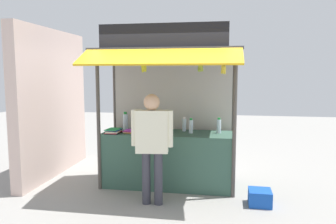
{
  "coord_description": "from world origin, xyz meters",
  "views": [
    {
      "loc": [
        0.91,
        -5.38,
        1.9
      ],
      "look_at": [
        0.0,
        0.0,
        1.27
      ],
      "focal_mm": 35.07,
      "sensor_mm": 36.0,
      "label": 1
    }
  ],
  "objects_px": {
    "water_bottle_back_left": "(219,126)",
    "water_bottle_far_right": "(191,126)",
    "water_bottle_left": "(184,125)",
    "water_bottle_front_left": "(144,123)",
    "magazine_stack_mid_right": "(114,131)",
    "magazine_stack_back_right": "(131,131)",
    "banana_bunch_rightmost": "(200,67)",
    "plastic_crate": "(260,198)",
    "banana_bunch_inner_right": "(144,67)",
    "vendor_person": "(152,139)",
    "banana_bunch_inner_left": "(224,69)",
    "water_bottle_far_left": "(138,121)",
    "water_bottle_right": "(125,121)"
  },
  "relations": [
    {
      "from": "magazine_stack_mid_right",
      "to": "water_bottle_far_left",
      "type": "bearing_deg",
      "value": 60.26
    },
    {
      "from": "magazine_stack_back_right",
      "to": "banana_bunch_inner_right",
      "type": "xyz_separation_m",
      "value": [
        0.33,
        -0.39,
        1.07
      ]
    },
    {
      "from": "water_bottle_right",
      "to": "plastic_crate",
      "type": "distance_m",
      "value": 2.59
    },
    {
      "from": "water_bottle_far_left",
      "to": "magazine_stack_back_right",
      "type": "height_order",
      "value": "water_bottle_far_left"
    },
    {
      "from": "water_bottle_far_right",
      "to": "water_bottle_left",
      "type": "height_order",
      "value": "water_bottle_far_right"
    },
    {
      "from": "water_bottle_left",
      "to": "banana_bunch_inner_right",
      "type": "distance_m",
      "value": 1.29
    },
    {
      "from": "water_bottle_back_left",
      "to": "water_bottle_front_left",
      "type": "bearing_deg",
      "value": -178.64
    },
    {
      "from": "water_bottle_left",
      "to": "magazine_stack_back_right",
      "type": "distance_m",
      "value": 0.92
    },
    {
      "from": "vendor_person",
      "to": "banana_bunch_inner_left",
      "type": "bearing_deg",
      "value": 13.78
    },
    {
      "from": "magazine_stack_mid_right",
      "to": "banana_bunch_rightmost",
      "type": "bearing_deg",
      "value": -10.23
    },
    {
      "from": "water_bottle_right",
      "to": "plastic_crate",
      "type": "height_order",
      "value": "water_bottle_right"
    },
    {
      "from": "banana_bunch_inner_right",
      "to": "banana_bunch_inner_left",
      "type": "bearing_deg",
      "value": 0.09
    },
    {
      "from": "water_bottle_front_left",
      "to": "magazine_stack_mid_right",
      "type": "height_order",
      "value": "water_bottle_front_left"
    },
    {
      "from": "water_bottle_right",
      "to": "banana_bunch_inner_right",
      "type": "distance_m",
      "value": 1.26
    },
    {
      "from": "water_bottle_far_right",
      "to": "magazine_stack_mid_right",
      "type": "relative_size",
      "value": 0.79
    },
    {
      "from": "magazine_stack_mid_right",
      "to": "plastic_crate",
      "type": "bearing_deg",
      "value": -10.1
    },
    {
      "from": "water_bottle_far_left",
      "to": "banana_bunch_inner_right",
      "type": "height_order",
      "value": "banana_bunch_inner_right"
    },
    {
      "from": "water_bottle_back_left",
      "to": "water_bottle_far_right",
      "type": "distance_m",
      "value": 0.47
    },
    {
      "from": "banana_bunch_inner_left",
      "to": "banana_bunch_rightmost",
      "type": "relative_size",
      "value": 1.15
    },
    {
      "from": "water_bottle_front_left",
      "to": "water_bottle_back_left",
      "type": "bearing_deg",
      "value": 1.36
    },
    {
      "from": "water_bottle_far_left",
      "to": "banana_bunch_rightmost",
      "type": "xyz_separation_m",
      "value": [
        1.16,
        -0.77,
        0.95
      ]
    },
    {
      "from": "water_bottle_far_right",
      "to": "water_bottle_front_left",
      "type": "xyz_separation_m",
      "value": [
        -0.82,
        0.06,
        0.02
      ]
    },
    {
      "from": "water_bottle_far_left",
      "to": "vendor_person",
      "type": "bearing_deg",
      "value": -66.1
    },
    {
      "from": "water_bottle_front_left",
      "to": "water_bottle_right",
      "type": "relative_size",
      "value": 0.94
    },
    {
      "from": "water_bottle_back_left",
      "to": "banana_bunch_inner_left",
      "type": "height_order",
      "value": "banana_bunch_inner_left"
    },
    {
      "from": "water_bottle_back_left",
      "to": "water_bottle_left",
      "type": "bearing_deg",
      "value": 172.58
    },
    {
      "from": "banana_bunch_inner_right",
      "to": "vendor_person",
      "type": "distance_m",
      "value": 1.11
    },
    {
      "from": "water_bottle_back_left",
      "to": "vendor_person",
      "type": "bearing_deg",
      "value": -134.87
    },
    {
      "from": "vendor_person",
      "to": "water_bottle_right",
      "type": "bearing_deg",
      "value": 117.56
    },
    {
      "from": "water_bottle_front_left",
      "to": "vendor_person",
      "type": "height_order",
      "value": "vendor_person"
    },
    {
      "from": "water_bottle_left",
      "to": "banana_bunch_inner_left",
      "type": "bearing_deg",
      "value": -44.5
    },
    {
      "from": "banana_bunch_inner_left",
      "to": "magazine_stack_mid_right",
      "type": "bearing_deg",
      "value": 171.73
    },
    {
      "from": "magazine_stack_back_right",
      "to": "magazine_stack_mid_right",
      "type": "height_order",
      "value": "magazine_stack_mid_right"
    },
    {
      "from": "banana_bunch_rightmost",
      "to": "plastic_crate",
      "type": "distance_m",
      "value": 2.1
    },
    {
      "from": "banana_bunch_inner_left",
      "to": "banana_bunch_rightmost",
      "type": "xyz_separation_m",
      "value": [
        -0.34,
        -0.0,
        0.04
      ]
    },
    {
      "from": "water_bottle_left",
      "to": "water_bottle_right",
      "type": "distance_m",
      "value": 1.06
    },
    {
      "from": "banana_bunch_inner_left",
      "to": "water_bottle_left",
      "type": "bearing_deg",
      "value": 135.5
    },
    {
      "from": "water_bottle_left",
      "to": "water_bottle_front_left",
      "type": "bearing_deg",
      "value": -171.1
    },
    {
      "from": "water_bottle_far_right",
      "to": "water_bottle_front_left",
      "type": "distance_m",
      "value": 0.82
    },
    {
      "from": "water_bottle_left",
      "to": "magazine_stack_mid_right",
      "type": "relative_size",
      "value": 0.77
    },
    {
      "from": "water_bottle_far_left",
      "to": "water_bottle_left",
      "type": "relative_size",
      "value": 1.2
    },
    {
      "from": "water_bottle_far_right",
      "to": "water_bottle_front_left",
      "type": "height_order",
      "value": "water_bottle_front_left"
    },
    {
      "from": "water_bottle_back_left",
      "to": "water_bottle_right",
      "type": "distance_m",
      "value": 1.65
    },
    {
      "from": "magazine_stack_back_right",
      "to": "magazine_stack_mid_right",
      "type": "xyz_separation_m",
      "value": [
        -0.26,
        -0.13,
        0.02
      ]
    },
    {
      "from": "water_bottle_left",
      "to": "water_bottle_right",
      "type": "xyz_separation_m",
      "value": [
        -1.06,
        0.02,
        0.03
      ]
    },
    {
      "from": "magazine_stack_mid_right",
      "to": "magazine_stack_back_right",
      "type": "bearing_deg",
      "value": 26.13
    },
    {
      "from": "vendor_person",
      "to": "water_bottle_far_right",
      "type": "bearing_deg",
      "value": 53.68
    },
    {
      "from": "banana_bunch_inner_left",
      "to": "plastic_crate",
      "type": "xyz_separation_m",
      "value": [
        0.56,
        -0.16,
        -1.86
      ]
    },
    {
      "from": "water_bottle_far_left",
      "to": "banana_bunch_rightmost",
      "type": "distance_m",
      "value": 1.69
    },
    {
      "from": "water_bottle_front_left",
      "to": "plastic_crate",
      "type": "relative_size",
      "value": 0.91
    }
  ]
}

